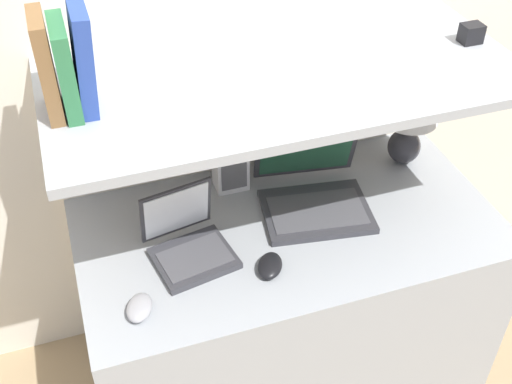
{
  "coord_description": "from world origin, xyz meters",
  "views": [
    {
      "loc": [
        -0.55,
        -0.99,
        2.02
      ],
      "look_at": [
        -0.11,
        0.34,
        0.86
      ],
      "focal_mm": 45.0,
      "sensor_mm": 36.0,
      "label": 1
    }
  ],
  "objects": [
    {
      "name": "wall_back",
      "position": [
        0.0,
        0.74,
        1.2
      ],
      "size": [
        6.0,
        0.05,
        2.4
      ],
      "color": "silver",
      "rests_on": "ground_plane"
    },
    {
      "name": "book_brown",
      "position": [
        -0.59,
        0.41,
        1.3
      ],
      "size": [
        0.03,
        0.15,
        0.24
      ],
      "color": "brown",
      "rests_on": "shelf"
    },
    {
      "name": "book_green",
      "position": [
        -0.55,
        0.41,
        1.29
      ],
      "size": [
        0.04,
        0.16,
        0.22
      ],
      "color": "#2D7042",
      "rests_on": "shelf"
    },
    {
      "name": "desk",
      "position": [
        0.0,
        0.34,
        0.35
      ],
      "size": [
        1.28,
        0.68,
        0.7
      ],
      "color": "#999EA3",
      "rests_on": "ground_plane"
    },
    {
      "name": "shelf",
      "position": [
        0.0,
        0.41,
        1.17
      ],
      "size": [
        1.28,
        0.61,
        0.03
      ],
      "color": "#999EA3",
      "rests_on": "back_riser"
    },
    {
      "name": "laptop_large",
      "position": [
        0.11,
        0.41,
        0.75
      ],
      "size": [
        0.37,
        0.36,
        0.25
      ],
      "color": "#333338",
      "rests_on": "desk"
    },
    {
      "name": "book_blue",
      "position": [
        -0.51,
        0.41,
        1.31
      ],
      "size": [
        0.06,
        0.15,
        0.25
      ],
      "color": "#284293",
      "rests_on": "shelf"
    },
    {
      "name": "table_lamp",
      "position": [
        0.48,
        0.52,
        0.9
      ],
      "size": [
        0.19,
        0.19,
        0.3
      ],
      "color": "#2D2D33",
      "rests_on": "desk"
    },
    {
      "name": "computer_mouse",
      "position": [
        -0.12,
        0.18,
        0.72
      ],
      "size": [
        0.11,
        0.12,
        0.03
      ],
      "color": "black",
      "rests_on": "desk"
    },
    {
      "name": "second_mouse",
      "position": [
        -0.49,
        0.15,
        0.72
      ],
      "size": [
        0.1,
        0.12,
        0.03
      ],
      "color": "#99999E",
      "rests_on": "desk"
    },
    {
      "name": "shelf_gadget",
      "position": [
        0.56,
        0.41,
        1.21
      ],
      "size": [
        0.06,
        0.05,
        0.05
      ],
      "color": "black",
      "rests_on": "shelf"
    },
    {
      "name": "back_riser",
      "position": [
        0.0,
        0.7,
        0.58
      ],
      "size": [
        1.28,
        0.04,
        1.15
      ],
      "color": "silver",
      "rests_on": "ground_plane"
    },
    {
      "name": "router_box",
      "position": [
        -0.11,
        0.58,
        0.77
      ],
      "size": [
        0.1,
        0.08,
        0.14
      ],
      "color": "white",
      "rests_on": "desk"
    },
    {
      "name": "laptop_small",
      "position": [
        -0.32,
        0.32,
        0.74
      ],
      "size": [
        0.25,
        0.26,
        0.2
      ],
      "color": "#333338",
      "rests_on": "desk"
    }
  ]
}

